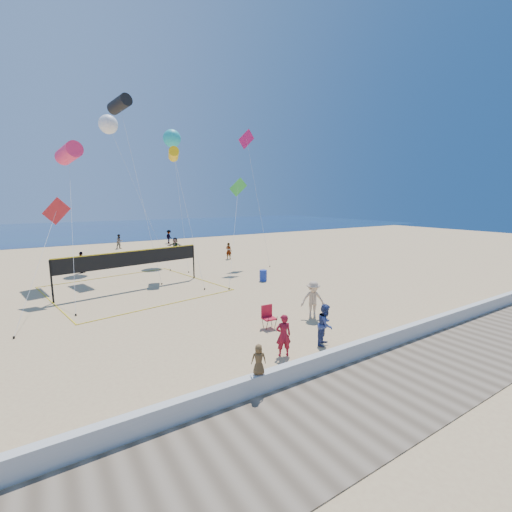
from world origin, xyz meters
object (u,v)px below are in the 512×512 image
camp_chair (268,315)px  woman (283,335)px  trash_barrel (263,276)px  volleyball_net (132,263)px

camp_chair → woman: bearing=-109.4°
woman → camp_chair: (1.11, 2.60, -0.21)m
trash_barrel → volleyball_net: (-8.21, 2.66, 1.31)m
woman → volleyball_net: 13.00m
woman → volleyball_net: bearing=-58.6°
camp_chair → trash_barrel: bearing=61.4°
woman → trash_barrel: (5.84, 10.09, -0.40)m
camp_chair → trash_barrel: (4.73, 7.49, -0.19)m
woman → volleyball_net: volleyball_net is taller
woman → volleyball_net: (-2.37, 12.75, 0.91)m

